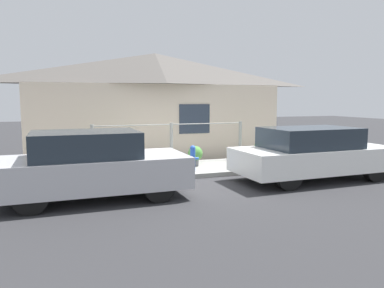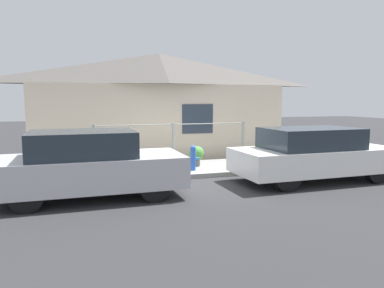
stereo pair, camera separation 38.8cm
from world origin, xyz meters
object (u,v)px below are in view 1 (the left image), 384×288
at_px(car_left, 92,165).
at_px(fire_hydrant, 193,157).
at_px(potted_plant_corner, 262,150).
at_px(potted_plant_by_fence, 115,156).
at_px(car_right, 313,153).
at_px(potted_plant_near_hydrant, 195,154).

bearing_deg(car_left, fire_hydrant, 30.06).
bearing_deg(fire_hydrant, potted_plant_corner, 14.00).
bearing_deg(potted_plant_corner, fire_hydrant, -166.00).
bearing_deg(fire_hydrant, potted_plant_by_fence, 159.94).
relative_size(car_left, fire_hydrant, 5.60).
bearing_deg(potted_plant_corner, car_left, -156.84).
height_order(car_right, fire_hydrant, car_right).
relative_size(car_right, potted_plant_corner, 6.24).
bearing_deg(car_left, potted_plant_by_fence, 71.02).
bearing_deg(potted_plant_corner, car_right, -86.96).
height_order(car_left, car_right, car_left).
bearing_deg(potted_plant_by_fence, car_right, -27.09).
relative_size(car_right, fire_hydrant, 6.09).
xyz_separation_m(car_right, potted_plant_corner, (-0.12, 2.34, -0.20)).
bearing_deg(potted_plant_near_hydrant, car_left, -143.53).
height_order(car_left, potted_plant_corner, car_left).
bearing_deg(potted_plant_corner, potted_plant_near_hydrant, 179.48).
height_order(potted_plant_by_fence, potted_plant_corner, potted_plant_by_fence).
relative_size(fire_hydrant, potted_plant_near_hydrant, 1.19).
bearing_deg(car_left, potted_plant_near_hydrant, 36.02).
bearing_deg(potted_plant_by_fence, potted_plant_near_hydrant, -1.96).
distance_m(car_right, potted_plant_by_fence, 5.37).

